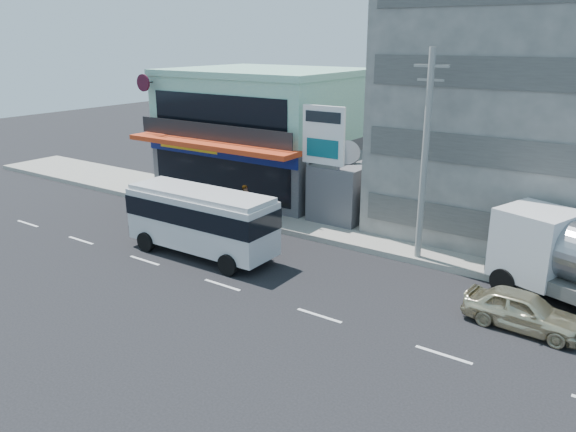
# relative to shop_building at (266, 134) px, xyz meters

# --- Properties ---
(ground) EXTENTS (120.00, 120.00, 0.00)m
(ground) POSITION_rel_shop_building_xyz_m (8.00, -13.95, -4.00)
(ground) COLOR black
(ground) RESTS_ON ground
(sidewalk) EXTENTS (70.00, 5.00, 0.30)m
(sidewalk) POSITION_rel_shop_building_xyz_m (13.00, -4.45, -3.85)
(sidewalk) COLOR gray
(sidewalk) RESTS_ON ground
(shop_building) EXTENTS (12.40, 11.70, 8.00)m
(shop_building) POSITION_rel_shop_building_xyz_m (0.00, 0.00, 0.00)
(shop_building) COLOR #403F44
(shop_building) RESTS_ON ground
(concrete_building) EXTENTS (16.00, 12.00, 14.00)m
(concrete_building) POSITION_rel_shop_building_xyz_m (18.00, 1.05, 3.00)
(concrete_building) COLOR gray
(concrete_building) RESTS_ON ground
(gap_structure) EXTENTS (3.00, 6.00, 3.50)m
(gap_structure) POSITION_rel_shop_building_xyz_m (8.00, -1.95, -2.25)
(gap_structure) COLOR #403F44
(gap_structure) RESTS_ON ground
(satellite_dish) EXTENTS (1.50, 1.50, 0.15)m
(satellite_dish) POSITION_rel_shop_building_xyz_m (8.00, -2.95, -0.42)
(satellite_dish) COLOR slate
(satellite_dish) RESTS_ON gap_structure
(billboard) EXTENTS (2.60, 0.18, 6.90)m
(billboard) POSITION_rel_shop_building_xyz_m (7.50, -4.75, 0.93)
(billboard) COLOR gray
(billboard) RESTS_ON ground
(utility_pole_near) EXTENTS (1.60, 0.30, 10.00)m
(utility_pole_near) POSITION_rel_shop_building_xyz_m (14.00, -6.55, 1.15)
(utility_pole_near) COLOR #999993
(utility_pole_near) RESTS_ON ground
(minibus) EXTENTS (7.95, 2.84, 3.32)m
(minibus) POSITION_rel_shop_building_xyz_m (4.79, -11.74, -2.02)
(minibus) COLOR silver
(minibus) RESTS_ON ground
(sedan) EXTENTS (4.39, 1.98, 1.46)m
(sedan) POSITION_rel_shop_building_xyz_m (19.72, -10.46, -3.27)
(sedan) COLOR beige
(sedan) RESTS_ON ground
(motorcycle_rider) EXTENTS (2.05, 1.03, 2.51)m
(motorcycle_rider) POSITION_rel_shop_building_xyz_m (4.00, -7.26, -3.17)
(motorcycle_rider) COLOR #570C15
(motorcycle_rider) RESTS_ON ground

